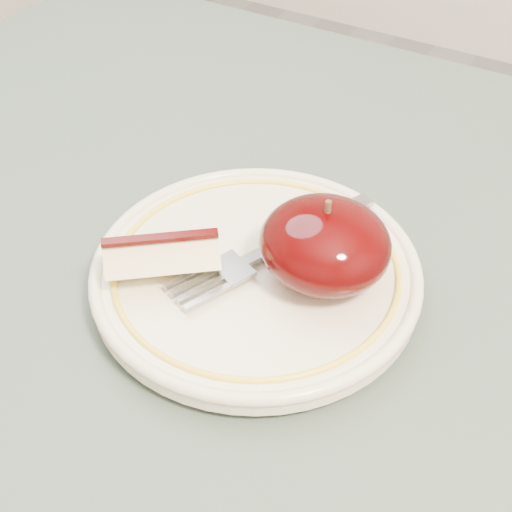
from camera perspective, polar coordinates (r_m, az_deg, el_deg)
The scene contains 5 objects.
table at distance 0.51m, azimuth -4.13°, elevation -14.88°, with size 0.90×0.90×0.75m.
plate at distance 0.47m, azimuth 0.00°, elevation -1.26°, with size 0.22×0.22×0.02m.
apple_half at distance 0.45m, azimuth 5.53°, elevation 0.94°, with size 0.08×0.08×0.06m.
apple_wedge at distance 0.45m, azimuth -7.49°, elevation -0.13°, with size 0.08×0.07×0.03m.
fork at distance 0.47m, azimuth 1.34°, elevation 0.65°, with size 0.08×0.16×0.00m.
Camera 1 is at (0.17, -0.22, 1.09)m, focal length 50.00 mm.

